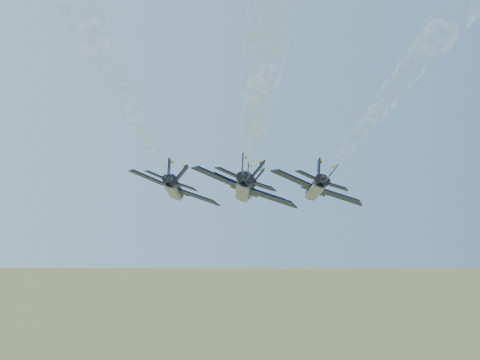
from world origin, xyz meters
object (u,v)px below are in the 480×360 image
object	(u,v)px
jet_left	(175,188)
jet_lead	(249,188)
jet_right	(316,188)
jet_slot	(244,188)

from	to	relation	value
jet_left	jet_lead	bearing A→B (deg)	55.11
jet_right	jet_slot	bearing A→B (deg)	-125.55
jet_slot	jet_right	bearing A→B (deg)	54.45
jet_lead	jet_slot	xyz separation A→B (m)	(-9.73, -23.49, 0.00)
jet_lead	jet_left	world-z (taller)	same
jet_left	jet_slot	distance (m)	14.99
jet_lead	jet_right	xyz separation A→B (m)	(3.06, -15.20, 0.00)
jet_lead	jet_left	bearing A→B (deg)	-124.89
jet_lead	jet_slot	size ratio (longest dim) A/B	1.00
jet_lead	jet_right	size ratio (longest dim) A/B	1.00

